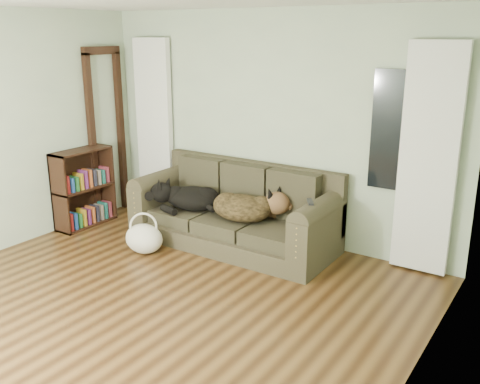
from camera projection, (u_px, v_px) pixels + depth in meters
The scene contains 13 objects.
floor at pixel (118, 324), 4.47m from camera, with size 5.00×5.00×0.00m, color #351F0E.
wall_back at pixel (270, 127), 6.10m from camera, with size 4.50×0.04×2.60m, color #B5C8A6.
wall_right at pixel (397, 231), 2.91m from camera, with size 0.04×5.00×2.60m, color #B5C8A6.
curtain_left at pixel (154, 127), 6.97m from camera, with size 0.55×0.08×2.25m, color white.
curtain_right at pixel (428, 161), 5.13m from camera, with size 0.55×0.08×2.25m, color white.
window_pane at pixel (396, 131), 5.28m from camera, with size 0.50×0.03×1.20m, color black.
door_casing at pixel (107, 135), 6.96m from camera, with size 0.07×0.60×2.10m, color black.
sofa at pixel (232, 207), 6.01m from camera, with size 2.34×1.01×0.96m, color #28261A.
dog_black_lab at pixel (189, 199), 6.22m from camera, with size 0.66×0.46×0.28m, color black.
dog_shepherd at pixel (246, 208), 5.86m from camera, with size 0.71×0.50×0.31m, color black.
tv_remote at pixel (310, 202), 5.28m from camera, with size 0.05×0.17×0.02m, color black.
tote_bag at pixel (144, 239), 5.87m from camera, with size 0.45×0.35×0.33m, color silver.
bookshelf at pixel (84, 187), 6.63m from camera, with size 0.29×0.77×0.97m, color black.
Camera 1 is at (3.03, -2.75, 2.34)m, focal length 40.00 mm.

